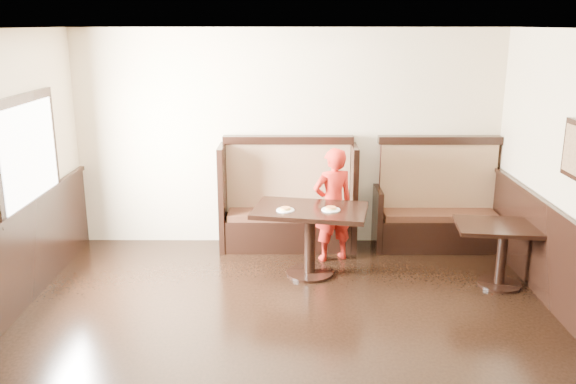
{
  "coord_description": "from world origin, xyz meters",
  "views": [
    {
      "loc": [
        0.04,
        -4.3,
        2.84
      ],
      "look_at": [
        0.0,
        2.35,
        1.0
      ],
      "focal_mm": 38.0,
      "sensor_mm": 36.0,
      "label": 1
    }
  ],
  "objects_px": {
    "booth_main": "(288,208)",
    "table_main": "(310,224)",
    "child": "(333,205)",
    "table_neighbor": "(503,240)",
    "booth_neighbor": "(437,211)"
  },
  "relations": [
    {
      "from": "booth_main",
      "to": "table_main",
      "type": "bearing_deg",
      "value": -74.9
    },
    {
      "from": "booth_main",
      "to": "child",
      "type": "bearing_deg",
      "value": -40.39
    },
    {
      "from": "table_neighbor",
      "to": "booth_neighbor",
      "type": "bearing_deg",
      "value": 115.92
    },
    {
      "from": "booth_neighbor",
      "to": "table_neighbor",
      "type": "height_order",
      "value": "booth_neighbor"
    },
    {
      "from": "table_main",
      "to": "child",
      "type": "bearing_deg",
      "value": 69.43
    },
    {
      "from": "booth_neighbor",
      "to": "table_main",
      "type": "bearing_deg",
      "value": -150.64
    },
    {
      "from": "child",
      "to": "booth_neighbor",
      "type": "bearing_deg",
      "value": 178.4
    },
    {
      "from": "booth_main",
      "to": "booth_neighbor",
      "type": "distance_m",
      "value": 1.95
    },
    {
      "from": "booth_neighbor",
      "to": "child",
      "type": "height_order",
      "value": "booth_neighbor"
    },
    {
      "from": "table_neighbor",
      "to": "child",
      "type": "relative_size",
      "value": 0.78
    },
    {
      "from": "booth_neighbor",
      "to": "table_main",
      "type": "distance_m",
      "value": 1.95
    },
    {
      "from": "table_main",
      "to": "child",
      "type": "relative_size",
      "value": 0.99
    },
    {
      "from": "booth_neighbor",
      "to": "table_neighbor",
      "type": "bearing_deg",
      "value": -71.05
    },
    {
      "from": "booth_main",
      "to": "child",
      "type": "height_order",
      "value": "booth_main"
    },
    {
      "from": "table_main",
      "to": "table_neighbor",
      "type": "relative_size",
      "value": 1.27
    }
  ]
}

